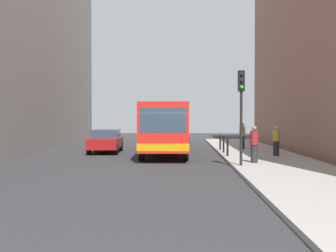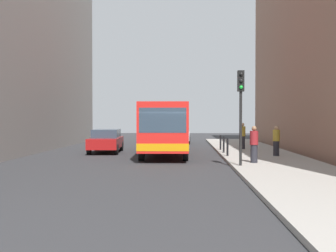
% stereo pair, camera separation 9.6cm
% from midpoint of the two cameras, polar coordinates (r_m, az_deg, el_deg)
% --- Properties ---
extents(ground_plane, '(80.00, 80.00, 0.00)m').
position_cam_midpoint_polar(ground_plane, '(21.17, -0.66, -4.88)').
color(ground_plane, '#2D2D30').
extents(sidewalk, '(4.40, 40.00, 0.15)m').
position_cam_midpoint_polar(sidewalk, '(21.57, 13.86, -4.60)').
color(sidewalk, '#9E9991').
rests_on(sidewalk, ground).
extents(bus, '(2.80, 11.08, 3.00)m').
position_cam_midpoint_polar(bus, '(25.49, -0.28, 0.02)').
color(bus, red).
rests_on(bus, ground).
extents(car_beside_bus, '(2.04, 4.49, 1.48)m').
position_cam_midpoint_polar(car_beside_bus, '(26.91, -8.33, -1.94)').
color(car_beside_bus, maroon).
rests_on(car_beside_bus, ground).
extents(car_behind_bus, '(1.94, 4.44, 1.48)m').
position_cam_midpoint_polar(car_behind_bus, '(36.23, 1.63, -1.15)').
color(car_behind_bus, silver).
rests_on(car_behind_bus, ground).
extents(traffic_light, '(0.28, 0.33, 4.10)m').
position_cam_midpoint_polar(traffic_light, '(18.31, 10.05, 3.59)').
color(traffic_light, black).
rests_on(traffic_light, sidewalk).
extents(bollard_near, '(0.11, 0.11, 0.95)m').
position_cam_midpoint_polar(bollard_near, '(22.85, 8.24, -2.88)').
color(bollard_near, black).
rests_on(bollard_near, sidewalk).
extents(bollard_mid, '(0.11, 0.11, 0.95)m').
position_cam_midpoint_polar(bollard_mid, '(25.06, 7.71, -2.53)').
color(bollard_mid, black).
rests_on(bollard_mid, sidewalk).
extents(bollard_far, '(0.11, 0.11, 0.95)m').
position_cam_midpoint_polar(bollard_far, '(27.27, 7.27, -2.23)').
color(bollard_far, black).
rests_on(bollard_far, sidewalk).
extents(pedestrian_near_signal, '(0.38, 0.38, 1.69)m').
position_cam_midpoint_polar(pedestrian_near_signal, '(19.60, 11.79, -2.47)').
color(pedestrian_near_signal, '#26262D').
rests_on(pedestrian_near_signal, sidewalk).
extents(pedestrian_mid_sidewalk, '(0.38, 0.38, 1.64)m').
position_cam_midpoint_polar(pedestrian_mid_sidewalk, '(23.45, 14.66, -1.97)').
color(pedestrian_mid_sidewalk, '#26262D').
rests_on(pedestrian_mid_sidewalk, sidewalk).
extents(pedestrian_far_sidewalk, '(0.38, 0.38, 1.74)m').
position_cam_midpoint_polar(pedestrian_far_sidewalk, '(28.14, 10.23, -1.33)').
color(pedestrian_far_sidewalk, '#26262D').
rests_on(pedestrian_far_sidewalk, sidewalk).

